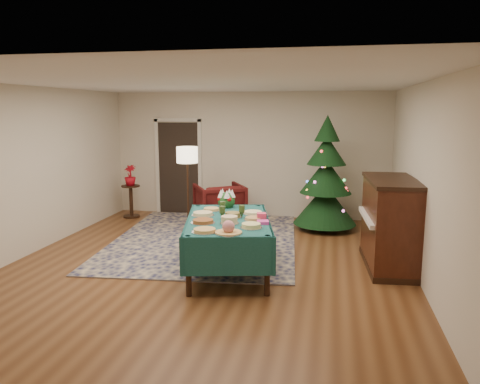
% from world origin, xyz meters
% --- Properties ---
extents(room_shell, '(7.00, 7.00, 7.00)m').
position_xyz_m(room_shell, '(0.00, 0.00, 1.35)').
color(room_shell, '#593319').
rests_on(room_shell, ground).
extents(doorway, '(1.08, 0.04, 2.16)m').
position_xyz_m(doorway, '(-1.60, 3.48, 1.10)').
color(doorway, black).
rests_on(doorway, ground).
extents(rug, '(3.55, 4.46, 0.02)m').
position_xyz_m(rug, '(-0.42, 1.40, 0.01)').
color(rug, '#111643').
rests_on(rug, ground).
extents(buffet_table, '(1.59, 2.23, 0.79)m').
position_xyz_m(buffet_table, '(0.35, -0.15, 0.63)').
color(buffet_table, black).
rests_on(buffet_table, ground).
extents(platter_0, '(0.33, 0.33, 0.05)m').
position_xyz_m(platter_0, '(0.23, -0.95, 0.81)').
color(platter_0, silver).
rests_on(platter_0, buffet_table).
extents(platter_1, '(0.35, 0.35, 0.17)m').
position_xyz_m(platter_1, '(0.54, -0.95, 0.85)').
color(platter_1, silver).
rests_on(platter_1, buffet_table).
extents(platter_2, '(0.29, 0.29, 0.07)m').
position_xyz_m(platter_2, '(0.77, -0.62, 0.82)').
color(platter_2, silver).
rests_on(platter_2, buffet_table).
extents(platter_3, '(0.33, 0.33, 0.05)m').
position_xyz_m(platter_3, '(0.08, -0.49, 0.81)').
color(platter_3, silver).
rests_on(platter_3, buffet_table).
extents(platter_4, '(0.26, 0.26, 0.11)m').
position_xyz_m(platter_4, '(0.44, -0.44, 0.84)').
color(platter_4, silver).
rests_on(platter_4, buffet_table).
extents(platter_5, '(0.27, 0.27, 0.04)m').
position_xyz_m(platter_5, '(0.73, -0.17, 0.81)').
color(platter_5, silver).
rests_on(platter_5, buffet_table).
extents(platter_6, '(0.33, 0.33, 0.05)m').
position_xyz_m(platter_6, '(-0.05, -0.04, 0.81)').
color(platter_6, silver).
rests_on(platter_6, buffet_table).
extents(platter_7, '(0.26, 0.26, 0.08)m').
position_xyz_m(platter_7, '(0.40, -0.07, 0.82)').
color(platter_7, silver).
rests_on(platter_7, buffet_table).
extents(platter_8, '(0.31, 0.31, 0.04)m').
position_xyz_m(platter_8, '(0.65, 0.21, 0.81)').
color(platter_8, silver).
rests_on(platter_8, buffet_table).
extents(platter_9, '(0.27, 0.27, 0.04)m').
position_xyz_m(platter_9, '(-0.02, 0.32, 0.81)').
color(platter_9, silver).
rests_on(platter_9, buffet_table).
extents(goblet_0, '(0.08, 0.08, 0.18)m').
position_xyz_m(goblet_0, '(0.20, 0.15, 0.88)').
color(goblet_0, '#2D471E').
rests_on(goblet_0, buffet_table).
extents(goblet_1, '(0.08, 0.08, 0.18)m').
position_xyz_m(goblet_1, '(0.53, -0.06, 0.88)').
color(goblet_1, '#2D471E').
rests_on(goblet_1, buffet_table).
extents(goblet_2, '(0.08, 0.08, 0.18)m').
position_xyz_m(goblet_2, '(0.27, -0.18, 0.88)').
color(goblet_2, '#2D471E').
rests_on(goblet_2, buffet_table).
extents(napkin_stack, '(0.19, 0.19, 0.04)m').
position_xyz_m(napkin_stack, '(0.88, -0.35, 0.81)').
color(napkin_stack, '#DE3D9F').
rests_on(napkin_stack, buffet_table).
extents(gift_box, '(0.15, 0.15, 0.10)m').
position_xyz_m(gift_box, '(0.84, -0.16, 0.84)').
color(gift_box, '#E94063').
rests_on(gift_box, buffet_table).
extents(centerpiece, '(0.28, 0.28, 0.33)m').
position_xyz_m(centerpiece, '(0.15, 0.62, 0.92)').
color(centerpiece, '#1E4C1E').
rests_on(centerpiece, buffet_table).
extents(armchair, '(1.21, 1.18, 0.93)m').
position_xyz_m(armchair, '(-0.43, 2.53, 0.47)').
color(armchair, '#420E0E').
rests_on(armchair, ground).
extents(floor_lamp, '(0.40, 0.40, 1.64)m').
position_xyz_m(floor_lamp, '(-0.87, 1.85, 1.39)').
color(floor_lamp, '#A57F3F').
rests_on(floor_lamp, ground).
extents(side_table, '(0.39, 0.39, 0.71)m').
position_xyz_m(side_table, '(-2.48, 2.84, 0.34)').
color(side_table, black).
rests_on(side_table, ground).
extents(potted_plant, '(0.25, 0.44, 0.25)m').
position_xyz_m(potted_plant, '(-2.48, 2.84, 0.83)').
color(potted_plant, '#B30C1B').
rests_on(potted_plant, side_table).
extents(christmas_tree, '(1.42, 1.42, 2.23)m').
position_xyz_m(christmas_tree, '(1.68, 2.62, 1.00)').
color(christmas_tree, black).
rests_on(christmas_tree, ground).
extents(piano, '(0.82, 1.58, 1.33)m').
position_xyz_m(piano, '(2.66, 0.52, 0.65)').
color(piano, black).
rests_on(piano, ground).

